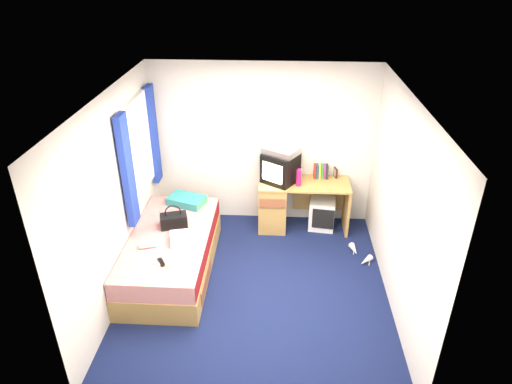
# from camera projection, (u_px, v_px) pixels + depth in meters

# --- Properties ---
(ground) EXTENTS (3.40, 3.40, 0.00)m
(ground) POSITION_uv_depth(u_px,v_px,m) (256.00, 287.00, 5.66)
(ground) COLOR #0C1438
(ground) RESTS_ON ground
(room_shell) EXTENTS (3.40, 3.40, 3.40)m
(room_shell) POSITION_uv_depth(u_px,v_px,m) (256.00, 183.00, 4.97)
(room_shell) COLOR white
(room_shell) RESTS_ON ground
(bed) EXTENTS (1.01, 2.00, 0.54)m
(bed) POSITION_uv_depth(u_px,v_px,m) (172.00, 253.00, 5.84)
(bed) COLOR tan
(bed) RESTS_ON ground
(pillow) EXTENTS (0.57, 0.46, 0.11)m
(pillow) POSITION_uv_depth(u_px,v_px,m) (187.00, 200.00, 6.38)
(pillow) COLOR #184EA0
(pillow) RESTS_ON bed
(desk) EXTENTS (1.30, 0.55, 0.75)m
(desk) POSITION_uv_depth(u_px,v_px,m) (285.00, 202.00, 6.71)
(desk) COLOR tan
(desk) RESTS_ON ground
(storage_cube) EXTENTS (0.41, 0.41, 0.46)m
(storage_cube) POSITION_uv_depth(u_px,v_px,m) (322.00, 213.00, 6.78)
(storage_cube) COLOR silver
(storage_cube) RESTS_ON ground
(crt_tv) EXTENTS (0.58, 0.57, 0.43)m
(crt_tv) POSITION_uv_depth(u_px,v_px,m) (280.00, 168.00, 6.45)
(crt_tv) COLOR black
(crt_tv) RESTS_ON desk
(vcr) EXTENTS (0.57, 0.52, 0.09)m
(vcr) POSITION_uv_depth(u_px,v_px,m) (281.00, 151.00, 6.33)
(vcr) COLOR #AEAEB0
(vcr) RESTS_ON crt_tv
(book_row) EXTENTS (0.20, 0.13, 0.20)m
(book_row) POSITION_uv_depth(u_px,v_px,m) (321.00, 171.00, 6.62)
(book_row) COLOR maroon
(book_row) RESTS_ON desk
(picture_frame) EXTENTS (0.05, 0.12, 0.14)m
(picture_frame) POSITION_uv_depth(u_px,v_px,m) (335.00, 173.00, 6.65)
(picture_frame) COLOR black
(picture_frame) RESTS_ON desk
(pink_water_bottle) EXTENTS (0.08, 0.08, 0.23)m
(pink_water_bottle) POSITION_uv_depth(u_px,v_px,m) (299.00, 178.00, 6.39)
(pink_water_bottle) COLOR #C71C63
(pink_water_bottle) RESTS_ON desk
(aerosol_can) EXTENTS (0.07, 0.07, 0.19)m
(aerosol_can) POSITION_uv_depth(u_px,v_px,m) (300.00, 175.00, 6.53)
(aerosol_can) COLOR silver
(aerosol_can) RESTS_ON desk
(handbag) EXTENTS (0.38, 0.28, 0.31)m
(handbag) POSITION_uv_depth(u_px,v_px,m) (174.00, 220.00, 5.85)
(handbag) COLOR black
(handbag) RESTS_ON bed
(towel) EXTENTS (0.36, 0.33, 0.10)m
(towel) POSITION_uv_depth(u_px,v_px,m) (183.00, 238.00, 5.56)
(towel) COLOR white
(towel) RESTS_ON bed
(magazine) EXTENTS (0.30, 0.34, 0.01)m
(magazine) POSITION_uv_depth(u_px,v_px,m) (169.00, 223.00, 5.95)
(magazine) COLOR gold
(magazine) RESTS_ON bed
(water_bottle) EXTENTS (0.21, 0.13, 0.07)m
(water_bottle) POSITION_uv_depth(u_px,v_px,m) (148.00, 245.00, 5.46)
(water_bottle) COLOR silver
(water_bottle) RESTS_ON bed
(colour_swatch_fan) EXTENTS (0.23, 0.09, 0.01)m
(colour_swatch_fan) POSITION_uv_depth(u_px,v_px,m) (163.00, 264.00, 5.18)
(colour_swatch_fan) COLOR yellow
(colour_swatch_fan) RESTS_ON bed
(remote_control) EXTENTS (0.12, 0.16, 0.02)m
(remote_control) POSITION_uv_depth(u_px,v_px,m) (161.00, 262.00, 5.20)
(remote_control) COLOR black
(remote_control) RESTS_ON bed
(window_assembly) EXTENTS (0.11, 1.42, 1.40)m
(window_assembly) POSITION_uv_depth(u_px,v_px,m) (140.00, 150.00, 5.86)
(window_assembly) COLOR silver
(window_assembly) RESTS_ON room_shell
(white_heels) EXTENTS (0.29, 0.48, 0.09)m
(white_heels) POSITION_uv_depth(u_px,v_px,m) (360.00, 255.00, 6.18)
(white_heels) COLOR silver
(white_heels) RESTS_ON ground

